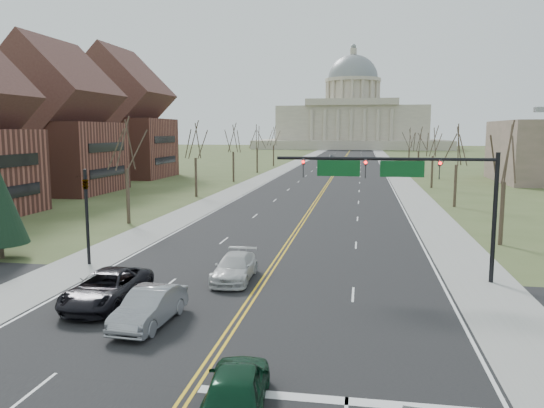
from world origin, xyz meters
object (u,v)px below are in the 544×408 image
(car_sb_outer_lead, at_px, (107,288))
(car_far_sb, at_px, (331,157))
(signal_mast, at_px, (401,178))
(car_sb_inner_lead, at_px, (149,307))
(car_far_nb, at_px, (347,170))
(car_sb_inner_second, at_px, (235,268))
(car_nb_inner_lead, at_px, (236,387))
(signal_left, at_px, (86,206))

(car_sb_outer_lead, height_order, car_far_sb, car_sb_outer_lead)
(signal_mast, height_order, car_sb_outer_lead, signal_mast)
(car_sb_inner_lead, xyz_separation_m, car_sb_outer_lead, (-3.07, 2.16, 0.03))
(car_sb_inner_lead, bearing_deg, car_far_nb, 89.41)
(car_sb_outer_lead, distance_m, car_sb_inner_second, 7.25)
(car_sb_outer_lead, bearing_deg, signal_mast, 26.61)
(car_nb_inner_lead, xyz_separation_m, car_sb_inner_second, (-3.38, 13.71, -0.05))
(car_far_nb, height_order, car_far_sb, car_far_nb)
(car_nb_inner_lead, bearing_deg, signal_left, -56.12)
(signal_mast, distance_m, car_far_sb, 127.13)
(signal_left, height_order, car_far_sb, signal_left)
(car_nb_inner_lead, bearing_deg, car_sb_outer_lead, -51.70)
(car_nb_inner_lead, distance_m, car_sb_inner_lead, 8.34)
(car_sb_inner_lead, distance_m, car_far_sb, 135.81)
(car_sb_inner_second, bearing_deg, car_far_sb, 89.47)
(car_far_nb, bearing_deg, car_sb_outer_lead, 88.24)
(signal_mast, xyz_separation_m, car_sb_outer_lead, (-14.13, -7.10, -4.93))
(signal_left, xyz_separation_m, car_sb_inner_lead, (7.88, -9.27, -2.92))
(signal_left, xyz_separation_m, car_nb_inner_lead, (13.27, -15.64, -2.93))
(car_sb_inner_lead, distance_m, car_sb_outer_lead, 3.75)
(car_nb_inner_lead, distance_m, car_sb_outer_lead, 12.01)
(signal_left, relative_size, car_nb_inner_lead, 1.32)
(signal_mast, height_order, car_far_nb, signal_mast)
(car_nb_inner_lead, xyz_separation_m, car_sb_outer_lead, (-8.45, 8.53, 0.04))
(car_nb_inner_lead, bearing_deg, signal_mast, -116.39)
(car_sb_inner_lead, relative_size, car_sb_outer_lead, 0.81)
(signal_left, distance_m, car_far_sb, 126.83)
(signal_left, bearing_deg, car_sb_inner_second, -11.06)
(car_sb_inner_lead, xyz_separation_m, car_far_nb, (6.06, 83.72, -0.02))
(car_sb_inner_lead, relative_size, car_sb_inner_second, 0.96)
(car_far_nb, relative_size, car_far_sb, 1.28)
(car_nb_inner_lead, height_order, car_far_nb, car_nb_inner_lead)
(car_nb_inner_lead, relative_size, car_far_nb, 0.83)
(car_sb_inner_second, bearing_deg, signal_mast, 10.61)
(signal_left, distance_m, car_sb_inner_lead, 12.51)
(signal_mast, relative_size, car_sb_outer_lead, 2.06)
(car_sb_inner_second, relative_size, car_far_sb, 1.16)
(signal_mast, xyz_separation_m, car_sb_inner_second, (-9.06, -1.93, -5.03))
(car_sb_inner_lead, bearing_deg, car_nb_inner_lead, -46.24)
(car_sb_inner_second, bearing_deg, car_sb_outer_lead, -135.88)
(signal_left, height_order, car_nb_inner_lead, signal_left)
(car_sb_outer_lead, height_order, car_sb_inner_second, car_sb_outer_lead)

